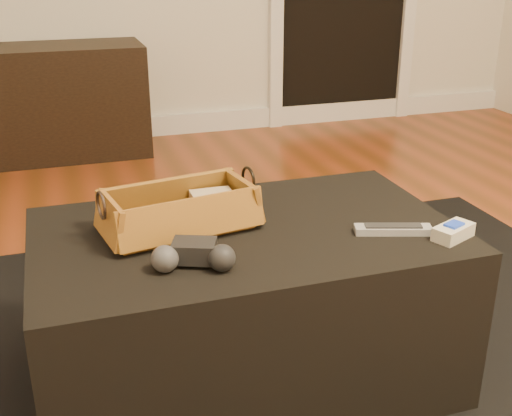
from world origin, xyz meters
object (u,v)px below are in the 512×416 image
object	(u,v)px
tv_remote	(175,224)
silver_remote	(393,229)
cream_gadget	(453,232)
wicker_basket	(180,213)
ottoman	(246,306)
game_controller	(194,255)
media_cabinet	(0,105)

from	to	relation	value
tv_remote	silver_remote	distance (m)	0.51
silver_remote	cream_gadget	bearing A→B (deg)	-30.72
wicker_basket	ottoman	bearing A→B (deg)	-17.63
game_controller	cream_gadget	world-z (taller)	game_controller
game_controller	silver_remote	distance (m)	0.49
media_cabinet	wicker_basket	xyz separation A→B (m)	(0.51, -2.16, 0.18)
tv_remote	game_controller	world-z (taller)	game_controller
tv_remote	silver_remote	world-z (taller)	tv_remote
tv_remote	cream_gadget	distance (m)	0.65
wicker_basket	silver_remote	xyz separation A→B (m)	(0.47, -0.17, -0.03)
silver_remote	media_cabinet	bearing A→B (deg)	112.88
media_cabinet	wicker_basket	world-z (taller)	media_cabinet
ottoman	tv_remote	distance (m)	0.29
cream_gadget	ottoman	bearing A→B (deg)	155.95
silver_remote	cream_gadget	size ratio (longest dim) A/B	1.60
silver_remote	wicker_basket	bearing A→B (deg)	159.72
ottoman	game_controller	xyz separation A→B (m)	(-0.16, -0.16, 0.24)
tv_remote	wicker_basket	size ratio (longest dim) A/B	0.49
game_controller	cream_gadget	bearing A→B (deg)	-3.85
ottoman	game_controller	size ratio (longest dim) A/B	5.41
silver_remote	ottoman	bearing A→B (deg)	158.53
ottoman	silver_remote	size ratio (longest dim) A/B	5.44
media_cabinet	silver_remote	xyz separation A→B (m)	(0.99, -2.34, 0.15)
ottoman	silver_remote	distance (m)	0.41
ottoman	wicker_basket	size ratio (longest dim) A/B	2.53
wicker_basket	game_controller	size ratio (longest dim) A/B	2.13
ottoman	wicker_basket	xyz separation A→B (m)	(-0.15, 0.05, 0.25)
tv_remote	silver_remote	bearing A→B (deg)	-33.91
tv_remote	game_controller	xyz separation A→B (m)	(0.00, -0.19, 0.01)
media_cabinet	silver_remote	bearing A→B (deg)	-67.12
ottoman	wicker_basket	bearing A→B (deg)	162.37
tv_remote	ottoman	bearing A→B (deg)	-26.45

